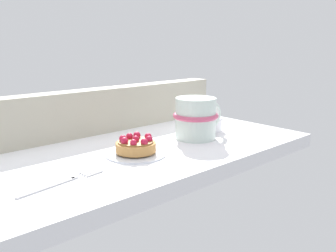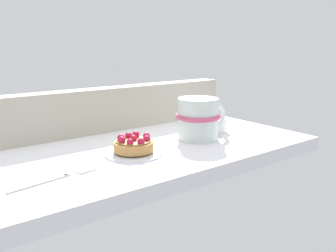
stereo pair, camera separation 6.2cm
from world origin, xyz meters
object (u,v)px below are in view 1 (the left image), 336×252
object	(u,v)px
sugar_bowl	(210,124)
raspberry_tart	(136,145)
dessert_fork	(63,181)
coffee_mug	(196,118)
dessert_plate	(136,153)

from	to	relation	value
sugar_bowl	raspberry_tart	bearing A→B (deg)	-172.01
dessert_fork	sugar_bowl	xyz separation A→B (cm)	(44.21, 7.69, 1.51)
coffee_mug	dessert_fork	distance (cm)	36.85
coffee_mug	sugar_bowl	world-z (taller)	coffee_mug
sugar_bowl	coffee_mug	bearing A→B (deg)	-160.38
raspberry_tart	dessert_fork	size ratio (longest dim) A/B	0.52
raspberry_tart	dessert_plate	bearing A→B (deg)	-134.87
coffee_mug	dessert_plate	bearing A→B (deg)	-177.27
dessert_plate	dessert_fork	world-z (taller)	dessert_plate
dessert_plate	coffee_mug	size ratio (longest dim) A/B	0.86
raspberry_tart	dessert_fork	world-z (taller)	raspberry_tart
dessert_plate	sugar_bowl	distance (cm)	26.71
coffee_mug	sugar_bowl	xyz separation A→B (cm)	(7.97, 2.84, -3.08)
raspberry_tart	sugar_bowl	xyz separation A→B (cm)	(26.39, 3.71, -0.22)
dessert_fork	coffee_mug	bearing A→B (deg)	7.62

